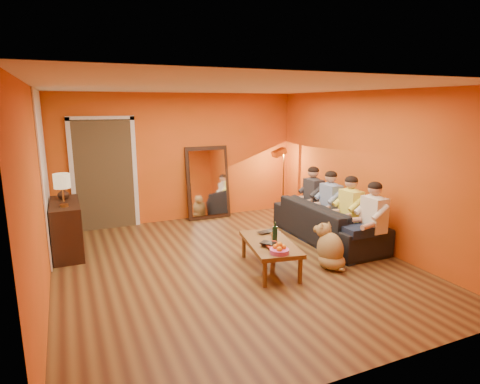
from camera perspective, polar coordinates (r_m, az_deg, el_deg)
name	(u,v)px	position (r m, az deg, el deg)	size (l,w,h in m)	color
room_shell	(222,176)	(6.10, -2.52, 2.23)	(5.00, 5.50, 2.60)	brown
white_accent	(44,174)	(7.06, -26.06, 2.37)	(0.02, 1.90, 2.58)	white
doorway_recess	(104,174)	(8.19, -18.79, 2.41)	(1.06, 0.30, 2.10)	#3F2D19
door_jamb_left	(72,177)	(8.04, -22.75, 1.94)	(0.08, 0.06, 2.20)	white
door_jamb_right	(135,173)	(8.14, -14.72, 2.61)	(0.08, 0.06, 2.20)	white
door_header	(100,118)	(7.96, -19.25, 9.88)	(1.22, 0.06, 0.08)	white
mirror_frame	(208,183)	(8.47, -4.60, 1.35)	(0.92, 0.06, 1.52)	black
mirror_glass	(208,183)	(8.43, -4.51, 1.30)	(0.78, 0.02, 1.36)	white
sideboard	(67,228)	(7.05, -23.44, -4.73)	(0.44, 1.18, 0.85)	black
table_lamp	(63,190)	(6.59, -23.91, 0.22)	(0.24, 0.24, 0.51)	beige
sofa	(327,221)	(7.30, 12.29, -4.12)	(0.90, 2.31, 0.68)	black
coffee_table	(270,256)	(5.94, 4.26, -9.00)	(0.62, 1.22, 0.42)	brown
floor_lamp	(283,183)	(8.68, 6.18, 1.32)	(0.30, 0.24, 1.44)	#B07833
dog	(330,245)	(6.09, 12.72, -7.43)	(0.37, 0.58, 0.68)	#A6864B
person_far_left	(374,220)	(6.56, 18.46, -3.86)	(0.70, 0.44, 1.22)	silver
person_mid_left	(350,212)	(6.96, 15.44, -2.75)	(0.70, 0.44, 1.22)	#F6F452
person_mid_right	(331,205)	(7.38, 12.75, -1.76)	(0.70, 0.44, 1.22)	#7E98C3
person_far_right	(313,198)	(7.81, 10.36, -0.87)	(0.70, 0.44, 1.22)	#2F2F34
fruit_bowl	(279,248)	(5.43, 5.63, -7.87)	(0.26, 0.26, 0.16)	#C74693
wine_bottle	(275,232)	(5.80, 4.99, -5.73)	(0.07, 0.07, 0.31)	black
tumbler	(273,236)	(6.01, 4.78, -6.21)	(0.09, 0.09, 0.08)	#B27F3F
laptop	(270,233)	(6.24, 4.24, -5.77)	(0.34, 0.22, 0.03)	black
book_lower	(265,247)	(5.62, 3.63, -7.86)	(0.19, 0.25, 0.02)	black
book_mid	(266,245)	(5.62, 3.68, -7.60)	(0.20, 0.28, 0.02)	red
book_upper	(266,245)	(5.60, 3.68, -7.48)	(0.15, 0.21, 0.02)	black
vase	(63,193)	(7.16, -23.83, -0.18)	(0.18, 0.18, 0.19)	black
flowers	(62,178)	(7.12, -24.00, 1.78)	(0.17, 0.17, 0.45)	red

